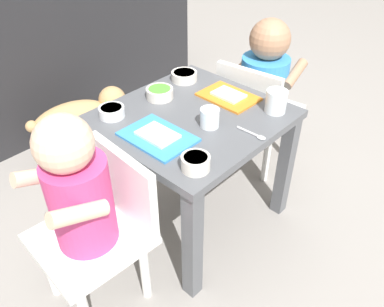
{
  "coord_description": "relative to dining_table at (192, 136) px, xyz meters",
  "views": [
    {
      "loc": [
        -0.78,
        -0.72,
        1.08
      ],
      "look_at": [
        0.0,
        0.0,
        0.29
      ],
      "focal_mm": 36.81,
      "sensor_mm": 36.0,
      "label": 1
    }
  ],
  "objects": [
    {
      "name": "seated_child_left",
      "position": [
        -0.43,
        -0.03,
        0.04
      ],
      "size": [
        0.3,
        0.3,
        0.65
      ],
      "color": "white",
      "rests_on": "ground"
    },
    {
      "name": "water_cup_left",
      "position": [
        -0.01,
        -0.08,
        0.11
      ],
      "size": [
        0.06,
        0.06,
        0.06
      ],
      "color": "white",
      "rests_on": "dining_table"
    },
    {
      "name": "seated_child_right",
      "position": [
        0.44,
        0.02,
        0.03
      ],
      "size": [
        0.31,
        0.31,
        0.63
      ],
      "color": "white",
      "rests_on": "ground"
    },
    {
      "name": "cereal_bowl_left_side",
      "position": [
        -0.18,
        0.18,
        0.1
      ],
      "size": [
        0.08,
        0.08,
        0.03
      ],
      "color": "white",
      "rests_on": "dining_table"
    },
    {
      "name": "veggie_bowl_near",
      "position": [
        0.01,
        0.15,
        0.1
      ],
      "size": [
        0.09,
        0.09,
        0.03
      ],
      "color": "silver",
      "rests_on": "dining_table"
    },
    {
      "name": "cereal_bowl_right_side",
      "position": [
        0.16,
        0.18,
        0.1
      ],
      "size": [
        0.09,
        0.09,
        0.03
      ],
      "color": "silver",
      "rests_on": "dining_table"
    },
    {
      "name": "veggie_bowl_far",
      "position": [
        -0.19,
        -0.19,
        0.1
      ],
      "size": [
        0.08,
        0.08,
        0.04
      ],
      "color": "silver",
      "rests_on": "dining_table"
    },
    {
      "name": "food_tray_right",
      "position": [
        0.16,
        -0.02,
        0.09
      ],
      "size": [
        0.14,
        0.19,
        0.02
      ],
      "color": "orange",
      "rests_on": "dining_table"
    },
    {
      "name": "ground_plane",
      "position": [
        0.0,
        0.0,
        -0.36
      ],
      "size": [
        7.0,
        7.0,
        0.0
      ],
      "primitive_type": "plane",
      "color": "gray"
    },
    {
      "name": "dog",
      "position": [
        -0.05,
        0.62,
        -0.17
      ],
      "size": [
        0.45,
        0.23,
        0.29
      ],
      "color": "tan",
      "rests_on": "ground"
    },
    {
      "name": "kitchen_cabinet_back",
      "position": [
        0.0,
        1.01,
        0.16
      ],
      "size": [
        1.74,
        0.34,
        1.03
      ],
      "primitive_type": "cube",
      "color": "#232326",
      "rests_on": "ground"
    },
    {
      "name": "food_tray_left",
      "position": [
        -0.16,
        -0.02,
        0.09
      ],
      "size": [
        0.15,
        0.21,
        0.02
      ],
      "color": "#388CD8",
      "rests_on": "dining_table"
    },
    {
      "name": "spoon_by_left_tray",
      "position": [
        0.04,
        -0.21,
        0.08
      ],
      "size": [
        0.02,
        0.1,
        0.01
      ],
      "color": "silver",
      "rests_on": "dining_table"
    },
    {
      "name": "water_cup_right",
      "position": [
        0.19,
        -0.18,
        0.11
      ],
      "size": [
        0.07,
        0.07,
        0.07
      ],
      "color": "white",
      "rests_on": "dining_table"
    },
    {
      "name": "dining_table",
      "position": [
        0.0,
        0.0,
        0.0
      ],
      "size": [
        0.55,
        0.51,
        0.44
      ],
      "color": "#515459",
      "rests_on": "ground"
    }
  ]
}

